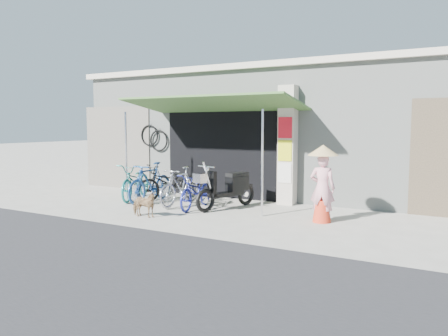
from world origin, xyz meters
The scene contains 14 objects.
ground centered at (0.00, 0.00, 0.00)m, with size 80.00×80.00×0.00m, color #A8A397.
road_strip centered at (0.00, -4.50, 0.01)m, with size 80.00×6.00×0.01m, color #2F2F32.
bicycle_shop centered at (0.00, 5.09, 1.83)m, with size 12.30×5.30×3.66m.
shop_pillar centered at (0.85, 2.45, 1.50)m, with size 0.42×0.44×3.00m.
awning centered at (-0.90, 1.63, 2.51)m, with size 4.60×1.88×2.72m.
neighbour_left centered at (-5.00, 2.59, 1.30)m, with size 2.60×0.06×2.60m, color #6B665B.
bike_teal centered at (-3.00, 1.12, 0.49)m, with size 0.65×1.86×0.98m, color #197470.
bike_blue centered at (-2.35, 0.93, 0.52)m, with size 0.49×1.73×1.04m, color navy.
bike_black centered at (-2.09, 1.41, 0.49)m, with size 0.65×1.87×0.98m, color black.
bike_silver centered at (-1.41, 0.92, 0.49)m, with size 0.46×1.62×0.97m, color silver.
bike_navy centered at (-0.84, 0.79, 0.43)m, with size 0.57×1.63×0.86m, color navy.
street_dog centered at (-1.32, -0.61, 0.28)m, with size 0.30×0.67×0.56m, color #96844F.
moped centered at (-0.20, 1.19, 0.49)m, with size 0.79×1.86×1.08m.
nun centered at (2.24, 0.80, 0.81)m, with size 0.64×0.64×1.61m.
Camera 1 is at (4.79, -7.99, 2.01)m, focal length 35.00 mm.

